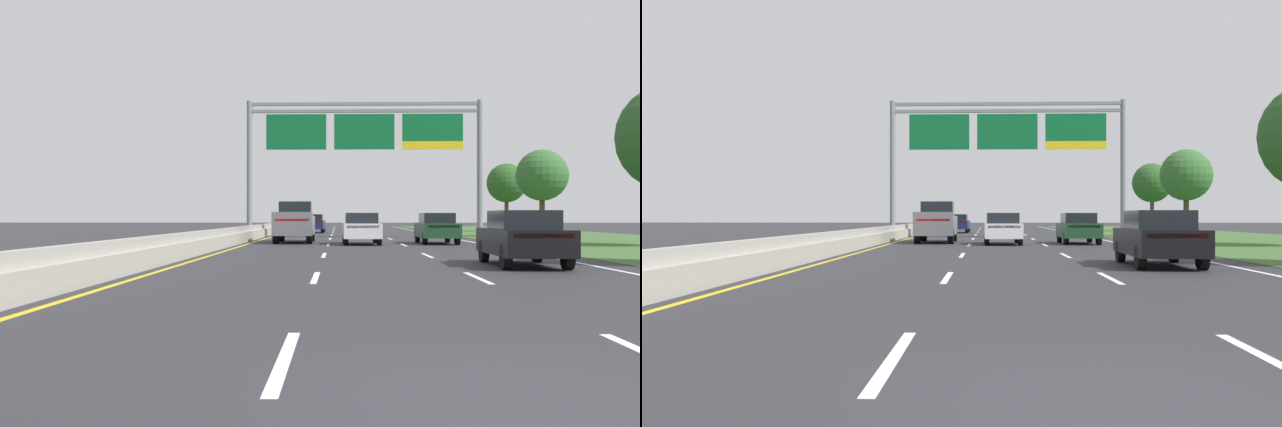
% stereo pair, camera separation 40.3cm
% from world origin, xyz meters
% --- Properties ---
extents(ground_plane, '(220.00, 220.00, 0.00)m').
position_xyz_m(ground_plane, '(0.00, 35.00, 0.00)').
color(ground_plane, '#2B2B30').
extents(lane_striping, '(11.96, 106.00, 0.01)m').
position_xyz_m(lane_striping, '(0.00, 34.54, 0.00)').
color(lane_striping, white).
rests_on(lane_striping, ground).
extents(grass_verge_right, '(14.00, 110.00, 0.02)m').
position_xyz_m(grass_verge_right, '(13.95, 35.00, 0.01)').
color(grass_verge_right, '#3D602D').
rests_on(grass_verge_right, ground).
extents(median_barrier_concrete, '(0.60, 110.00, 0.85)m').
position_xyz_m(median_barrier_concrete, '(-6.60, 35.00, 0.35)').
color(median_barrier_concrete, '#A8A399').
rests_on(median_barrier_concrete, ground).
extents(overhead_sign_gantry, '(15.06, 0.42, 8.81)m').
position_xyz_m(overhead_sign_gantry, '(0.30, 38.70, 6.31)').
color(overhead_sign_gantry, gray).
rests_on(overhead_sign_gantry, ground).
extents(pickup_truck_grey, '(2.02, 5.41, 2.20)m').
position_xyz_m(pickup_truck_grey, '(-3.68, 31.64, 1.07)').
color(pickup_truck_grey, slate).
rests_on(pickup_truck_grey, ground).
extents(car_white_centre_lane_sedan, '(1.88, 4.42, 1.57)m').
position_xyz_m(car_white_centre_lane_sedan, '(-0.19, 29.34, 0.82)').
color(car_white_centre_lane_sedan, silver).
rests_on(car_white_centre_lane_sedan, ground).
extents(car_navy_left_lane_sedan, '(1.93, 4.45, 1.57)m').
position_xyz_m(car_navy_left_lane_sedan, '(-3.47, 53.40, 0.82)').
color(car_navy_left_lane_sedan, '#161E47').
rests_on(car_navy_left_lane_sedan, ground).
extents(car_black_right_lane_sedan, '(1.90, 4.43, 1.57)m').
position_xyz_m(car_black_right_lane_sedan, '(3.90, 14.39, 0.82)').
color(car_black_right_lane_sedan, black).
rests_on(car_black_right_lane_sedan, ground).
extents(car_darkgreen_right_lane_sedan, '(1.85, 4.41, 1.57)m').
position_xyz_m(car_darkgreen_right_lane_sedan, '(3.70, 30.23, 0.82)').
color(car_darkgreen_right_lane_sedan, '#193D23').
rests_on(car_darkgreen_right_lane_sedan, ground).
extents(roadside_tree_far, '(3.46, 3.46, 5.90)m').
position_xyz_m(roadside_tree_far, '(12.37, 41.48, 4.15)').
color(roadside_tree_far, '#4C3823').
rests_on(roadside_tree_far, ground).
extents(roadside_tree_distant, '(3.57, 3.57, 6.23)m').
position_xyz_m(roadside_tree_distant, '(14.01, 58.10, 4.42)').
color(roadside_tree_distant, '#4C3823').
rests_on(roadside_tree_distant, ground).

